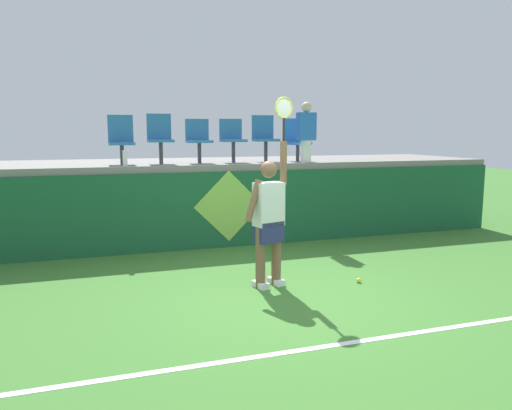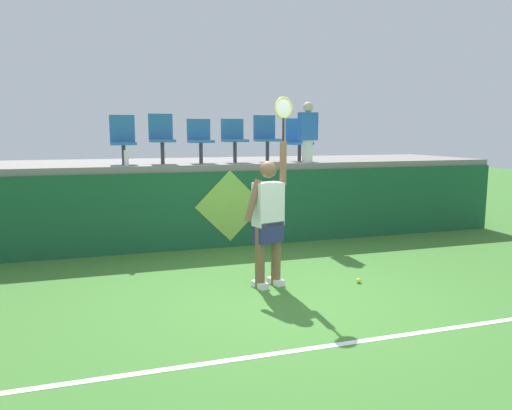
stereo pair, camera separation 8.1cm
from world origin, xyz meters
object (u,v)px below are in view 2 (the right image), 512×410
(tennis_ball, at_px, (359,281))
(stadium_chair_0, at_px, (123,138))
(stadium_chair_1, at_px, (162,136))
(stadium_chair_2, at_px, (200,138))
(spectator_0, at_px, (308,131))
(stadium_chair_4, at_px, (266,136))
(stadium_chair_3, at_px, (234,137))
(stadium_chair_5, at_px, (298,139))
(water_bottle, at_px, (126,158))
(tennis_player, at_px, (268,217))

(tennis_ball, relative_size, stadium_chair_0, 0.08)
(stadium_chair_0, relative_size, stadium_chair_1, 0.97)
(stadium_chair_1, relative_size, stadium_chair_2, 1.11)
(stadium_chair_0, distance_m, spectator_0, 3.40)
(stadium_chair_1, bearing_deg, stadium_chair_4, -0.03)
(stadium_chair_0, xyz_separation_m, stadium_chair_3, (2.04, -0.01, 0.00))
(stadium_chair_2, relative_size, stadium_chair_5, 0.97)
(tennis_ball, relative_size, stadium_chair_2, 0.08)
(stadium_chair_3, distance_m, stadium_chair_4, 0.65)
(water_bottle, relative_size, stadium_chair_4, 0.30)
(stadium_chair_0, relative_size, spectator_0, 0.77)
(tennis_player, distance_m, spectator_0, 3.32)
(water_bottle, bearing_deg, tennis_player, -57.36)
(stadium_chair_2, distance_m, stadium_chair_3, 0.65)
(tennis_player, height_order, stadium_chair_1, tennis_player)
(stadium_chair_5, bearing_deg, stadium_chair_2, -179.74)
(stadium_chair_5, bearing_deg, stadium_chair_0, 179.99)
(stadium_chair_3, bearing_deg, stadium_chair_5, 0.44)
(tennis_ball, xyz_separation_m, stadium_chair_1, (-2.21, 3.34, 1.95))
(stadium_chair_2, bearing_deg, stadium_chair_5, 0.26)
(spectator_0, bearing_deg, stadium_chair_2, 166.82)
(tennis_ball, xyz_separation_m, spectator_0, (0.47, 2.87, 2.03))
(stadium_chair_0, height_order, stadium_chair_5, stadium_chair_0)
(tennis_player, height_order, stadium_chair_3, tennis_player)
(tennis_ball, bearing_deg, spectator_0, 80.66)
(stadium_chair_1, xyz_separation_m, stadium_chair_2, (0.71, -0.01, -0.04))
(stadium_chair_0, height_order, stadium_chair_1, stadium_chair_1)
(stadium_chair_1, distance_m, stadium_chair_5, 2.68)
(water_bottle, bearing_deg, spectator_0, 0.88)
(stadium_chair_0, bearing_deg, stadium_chair_3, -0.31)
(tennis_ball, xyz_separation_m, stadium_chair_5, (0.47, 3.35, 1.89))
(tennis_player, bearing_deg, stadium_chair_2, 95.18)
(stadium_chair_5, bearing_deg, stadium_chair_1, -179.97)
(stadium_chair_1, bearing_deg, water_bottle, -141.77)
(spectator_0, bearing_deg, water_bottle, -179.12)
(water_bottle, distance_m, spectator_0, 3.37)
(tennis_ball, height_order, stadium_chair_4, stadium_chair_4)
(tennis_ball, bearing_deg, stadium_chair_3, 104.27)
(tennis_player, xyz_separation_m, spectator_0, (1.70, 2.62, 1.13))
(stadium_chair_2, distance_m, stadium_chair_5, 1.98)
(stadium_chair_5, relative_size, spectator_0, 0.74)
(stadium_chair_1, relative_size, stadium_chair_4, 1.01)
(water_bottle, bearing_deg, stadium_chair_0, 92.16)
(tennis_player, xyz_separation_m, stadium_chair_2, (-0.28, 3.09, 1.00))
(tennis_ball, distance_m, stadium_chair_3, 3.94)
(stadium_chair_1, distance_m, spectator_0, 2.72)
(stadium_chair_2, height_order, stadium_chair_3, stadium_chair_3)
(water_bottle, height_order, stadium_chair_5, stadium_chair_5)
(stadium_chair_3, bearing_deg, stadium_chair_2, 179.92)
(stadium_chair_2, xyz_separation_m, stadium_chair_3, (0.65, -0.00, 0.01))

